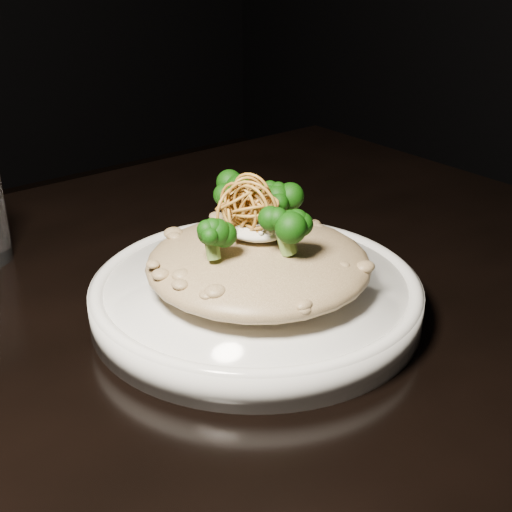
# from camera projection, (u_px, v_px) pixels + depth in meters

# --- Properties ---
(table) EXTENTS (1.10, 0.80, 0.75)m
(table) POSITION_uv_depth(u_px,v_px,m) (162.00, 412.00, 0.63)
(table) COLOR black
(table) RESTS_ON ground
(plate) EXTENTS (0.29, 0.29, 0.03)m
(plate) POSITION_uv_depth(u_px,v_px,m) (256.00, 298.00, 0.62)
(plate) COLOR white
(plate) RESTS_ON table
(risotto) EXTENTS (0.19, 0.19, 0.04)m
(risotto) POSITION_uv_depth(u_px,v_px,m) (259.00, 263.00, 0.60)
(risotto) COLOR brown
(risotto) RESTS_ON plate
(broccoli) EXTENTS (0.14, 0.14, 0.05)m
(broccoli) POSITION_uv_depth(u_px,v_px,m) (252.00, 210.00, 0.58)
(broccoli) COLOR black
(broccoli) RESTS_ON risotto
(cheese) EXTENTS (0.06, 0.06, 0.02)m
(cheese) POSITION_uv_depth(u_px,v_px,m) (258.00, 226.00, 0.60)
(cheese) COLOR white
(cheese) RESTS_ON risotto
(shallots) EXTENTS (0.06, 0.06, 0.04)m
(shallots) POSITION_uv_depth(u_px,v_px,m) (249.00, 200.00, 0.58)
(shallots) COLOR brown
(shallots) RESTS_ON cheese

